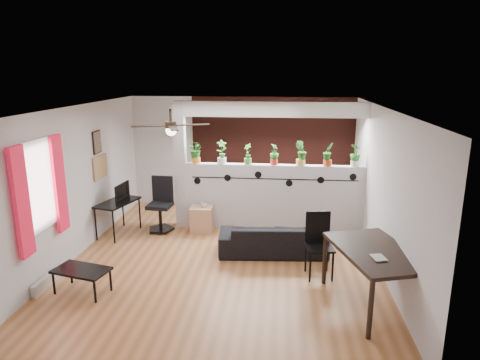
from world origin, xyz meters
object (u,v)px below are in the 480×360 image
object	(u,v)px
potted_plant_0	(196,151)
potted_plant_4	(301,153)
potted_plant_1	(222,151)
computer_desk	(118,205)
coffee_table	(81,272)
potted_plant_3	(274,154)
cup	(204,205)
folding_chair	(319,238)
sofa	(273,239)
potted_plant_5	(328,154)
dining_table	(375,256)
cube_shelf	(202,219)
office_chair	(161,208)
ceiling_fan	(171,127)
potted_plant_6	(355,155)
potted_plant_2	(248,153)

from	to	relation	value
potted_plant_0	potted_plant_4	size ratio (longest dim) A/B	0.94
potted_plant_1	computer_desk	distance (m)	2.32
coffee_table	potted_plant_3	bearing A→B (deg)	47.20
cup	folding_chair	distance (m)	2.70
potted_plant_4	cup	xyz separation A→B (m)	(-1.91, -0.34, -1.03)
potted_plant_3	potted_plant_4	distance (m)	0.53
potted_plant_1	sofa	xyz separation A→B (m)	(1.08, -1.24, -1.34)
potted_plant_4	sofa	bearing A→B (deg)	-111.73
sofa	coffee_table	world-z (taller)	sofa
potted_plant_3	sofa	world-z (taller)	potted_plant_3
potted_plant_5	dining_table	xyz separation A→B (m)	(0.40, -2.86, -0.86)
computer_desk	folding_chair	xyz separation A→B (m)	(3.81, -1.35, -0.01)
cube_shelf	folding_chair	world-z (taller)	folding_chair
potted_plant_1	potted_plant_3	world-z (taller)	potted_plant_1
sofa	folding_chair	distance (m)	1.10
office_chair	potted_plant_5	bearing A→B (deg)	5.54
potted_plant_1	sofa	world-z (taller)	potted_plant_1
ceiling_fan	cube_shelf	distance (m)	2.52
potted_plant_4	potted_plant_0	bearing A→B (deg)	180.00
folding_chair	coffee_table	xyz separation A→B (m)	(-3.48, -0.95, -0.27)
cup	computer_desk	distance (m)	1.69
potted_plant_3	cup	bearing A→B (deg)	-166.18
potted_plant_4	cup	bearing A→B (deg)	-169.90
potted_plant_6	sofa	distance (m)	2.38
potted_plant_4	cube_shelf	distance (m)	2.40
ceiling_fan	coffee_table	world-z (taller)	ceiling_fan
dining_table	potted_plant_3	bearing A→B (deg)	116.87
potted_plant_3	dining_table	size ratio (longest dim) A/B	0.24
potted_plant_4	cube_shelf	size ratio (longest dim) A/B	0.93
sofa	cube_shelf	size ratio (longest dim) A/B	3.47
potted_plant_1	potted_plant_6	bearing A→B (deg)	0.00
potted_plant_5	coffee_table	size ratio (longest dim) A/B	0.53
ceiling_fan	computer_desk	bearing A→B (deg)	141.21
potted_plant_2	cup	distance (m)	1.36
potted_plant_5	computer_desk	xyz separation A→B (m)	(-4.10, -0.63, -0.98)
potted_plant_2	cube_shelf	xyz separation A→B (m)	(-0.91, -0.34, -1.31)
potted_plant_4	computer_desk	world-z (taller)	potted_plant_4
potted_plant_4	coffee_table	xyz separation A→B (m)	(-3.25, -2.94, -1.27)
sofa	coffee_table	size ratio (longest dim) A/B	2.06
potted_plant_3	potted_plant_6	bearing A→B (deg)	0.00
dining_table	folding_chair	bearing A→B (deg)	128.20
computer_desk	office_chair	size ratio (longest dim) A/B	0.96
potted_plant_1	coffee_table	world-z (taller)	potted_plant_1
potted_plant_5	potted_plant_3	bearing A→B (deg)	-180.00
potted_plant_2	coffee_table	size ratio (longest dim) A/B	0.47
ceiling_fan	cup	size ratio (longest dim) A/B	9.29
potted_plant_0	computer_desk	world-z (taller)	potted_plant_0
cube_shelf	sofa	bearing A→B (deg)	-33.44
potted_plant_0	potted_plant_6	distance (m)	3.16
potted_plant_3	cube_shelf	bearing A→B (deg)	-166.65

